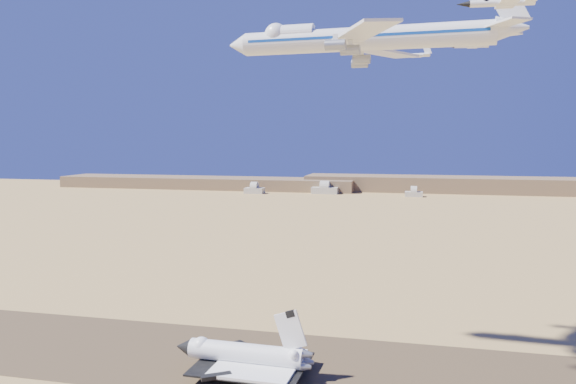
% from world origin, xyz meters
% --- Properties ---
extents(ground, '(1200.00, 1200.00, 0.00)m').
position_xyz_m(ground, '(0.00, 0.00, 0.00)').
color(ground, '#A9864B').
rests_on(ground, ground).
extents(runway, '(600.00, 50.00, 0.06)m').
position_xyz_m(runway, '(0.00, 0.00, 0.03)').
color(runway, brown).
rests_on(runway, ground).
extents(ridgeline, '(960.00, 90.00, 18.00)m').
position_xyz_m(ridgeline, '(65.32, 527.31, 7.63)').
color(ridgeline, olive).
rests_on(ridgeline, ground).
extents(hangars, '(200.50, 29.50, 30.00)m').
position_xyz_m(hangars, '(-64.00, 478.43, 4.83)').
color(hangars, '#B7B0A2').
rests_on(hangars, ground).
extents(shuttle, '(39.15, 24.69, 19.30)m').
position_xyz_m(shuttle, '(0.16, -8.99, 5.19)').
color(shuttle, white).
rests_on(shuttle, runway).
extents(carrier_747, '(81.73, 63.33, 20.38)m').
position_xyz_m(carrier_747, '(27.31, 7.90, 91.47)').
color(carrier_747, white).
extents(chase_jet_a, '(14.16, 7.58, 3.53)m').
position_xyz_m(chase_jet_a, '(58.94, -40.04, 88.71)').
color(chase_jet_a, white).
extents(chase_jet_c, '(14.49, 7.85, 3.61)m').
position_xyz_m(chase_jet_c, '(41.96, 50.38, 92.54)').
color(chase_jet_c, white).
extents(chase_jet_d, '(15.26, 8.33, 3.80)m').
position_xyz_m(chase_jet_d, '(62.49, 67.74, 97.70)').
color(chase_jet_d, white).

